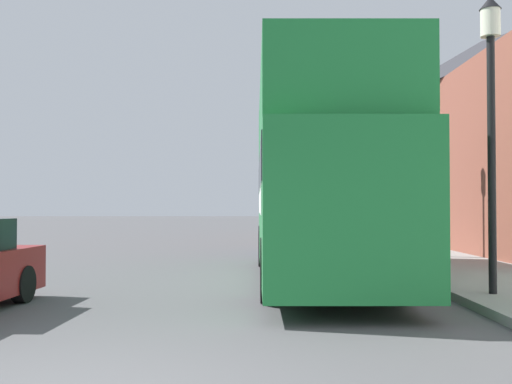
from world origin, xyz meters
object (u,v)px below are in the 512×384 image
object	(u,v)px
lamp_post_nearest	(489,89)
tour_bus	(314,195)
parked_car_ahead_of_bus	(317,232)
lamp_post_second	(388,136)

from	to	relation	value
lamp_post_nearest	tour_bus	bearing A→B (deg)	131.21
tour_bus	lamp_post_nearest	bearing A→B (deg)	-48.83
tour_bus	parked_car_ahead_of_bus	world-z (taller)	tour_bus
tour_bus	lamp_post_second	world-z (taller)	lamp_post_second
tour_bus	parked_car_ahead_of_bus	distance (m)	7.44
parked_car_ahead_of_bus	lamp_post_nearest	xyz separation A→B (m)	(1.79, -10.28, 2.80)
lamp_post_nearest	parked_car_ahead_of_bus	bearing A→B (deg)	99.86
parked_car_ahead_of_bus	tour_bus	bearing A→B (deg)	-99.62
parked_car_ahead_of_bus	lamp_post_second	size ratio (longest dim) A/B	0.85
lamp_post_nearest	lamp_post_second	xyz separation A→B (m)	(0.05, 7.62, 0.12)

